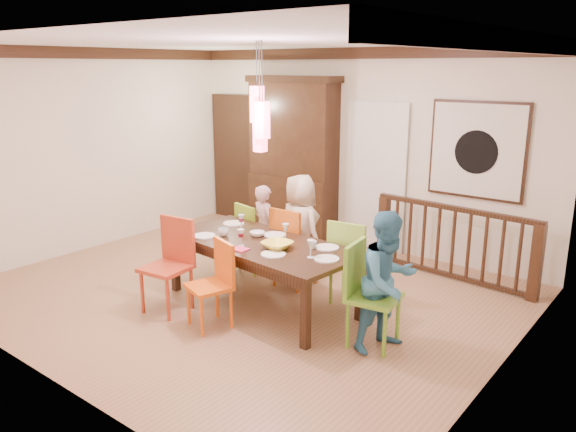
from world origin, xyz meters
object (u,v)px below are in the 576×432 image
Objects in this scene: china_hutch at (293,157)px; dining_table at (262,248)px; person_far_mid at (300,229)px; person_end_right at (388,282)px; balustrade at (453,241)px; chair_end_right at (374,289)px; person_far_left at (264,228)px; chair_far_left at (257,232)px.

dining_table is at bearing -59.54° from china_hutch.
person_end_right is (1.69, -0.86, -0.01)m from person_far_mid.
balustrade is at bearing -6.99° from china_hutch.
chair_end_right is 1.80m from person_far_mid.
chair_end_right is 0.88× the size of person_far_left.
balustrade is 2.16m from person_end_right.
dining_table is 2.57× the size of chair_far_left.
person_far_left is (-0.69, 0.86, -0.09)m from dining_table.
chair_far_left is 0.67× the size of person_far_mid.
dining_table is at bearing 145.85° from person_far_left.
chair_end_right is at bearing -83.13° from balustrade.
china_hutch reaches higher than balustrade.
chair_end_right is 2.37m from person_far_left.
china_hutch is at bearing 40.94° from chair_end_right.
balustrade is at bearing -124.46° from person_far_mid.
dining_table is at bearing 107.12° from person_end_right.
china_hutch reaches higher than person_far_mid.
balustrade is 1.95m from person_far_mid.
dining_table is 1.49m from chair_end_right.
dining_table is at bearing -119.20° from balustrade.
chair_far_left is 0.11m from person_far_left.
china_hutch is at bearing -35.66° from person_far_mid.
chair_end_right reaches higher than dining_table.
chair_end_right is at bearing 121.04° from person_end_right.
person_far_left is at bearing -64.83° from china_hutch.
dining_table is at bearing 109.67° from person_far_mid.
person_far_left is 2.48m from person_end_right.
person_end_right is (1.61, -0.05, 0.01)m from dining_table.
person_end_right reaches higher than chair_far_left.
person_end_right reaches higher than dining_table.
dining_table is at bearing 147.21° from chair_far_left.
person_far_left is at bearing -131.98° from chair_far_left.
person_far_left is (-2.18, 0.94, -0.00)m from chair_end_right.
person_far_mid is at bearing -166.06° from chair_far_left.
person_far_mid reaches higher than chair_end_right.
person_far_mid is at bearing -167.48° from person_far_left.
chair_far_left is 0.42× the size of balustrade.
person_far_left reaches higher than chair_far_left.
person_far_left reaches higher than balustrade.
person_end_right is (0.22, -2.14, 0.18)m from balustrade.
balustrade is 2.42m from person_far_left.
person_far_mid is (-0.07, 0.81, 0.02)m from dining_table.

